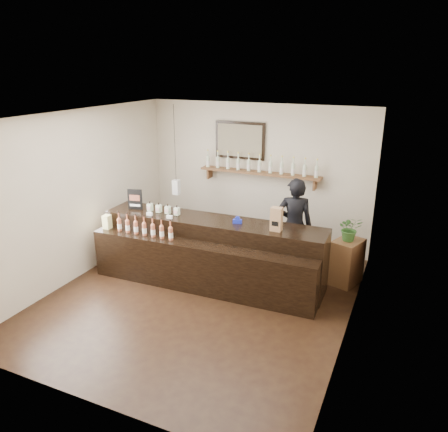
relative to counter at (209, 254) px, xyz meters
name	(u,v)px	position (x,y,z in m)	size (l,w,h in m)	color
ground	(200,297)	(0.11, -0.56, -0.50)	(5.00, 5.00, 0.00)	black
room_shell	(198,193)	(0.11, -0.56, 1.21)	(5.00, 5.00, 5.00)	beige
back_wall_decor	(247,158)	(-0.04, 1.81, 1.26)	(2.66, 0.96, 1.69)	brown
counter	(209,254)	(0.00, 0.00, 0.00)	(3.81, 1.11, 1.23)	black
promo_sign	(135,199)	(-1.46, 0.07, 0.74)	(0.26, 0.08, 0.37)	black
paper_bag	(276,219)	(1.12, 0.08, 0.75)	(0.17, 0.13, 0.37)	#956A48
tape_dispenser	(237,221)	(0.45, 0.14, 0.61)	(0.16, 0.09, 0.12)	#1826AD
side_cabinet	(347,262)	(2.11, 0.88, -0.12)	(0.53, 0.62, 0.76)	brown
potted_plant	(350,228)	(2.11, 0.88, 0.47)	(0.37, 0.32, 0.42)	#346327
shopkeeper	(294,219)	(1.16, 0.99, 0.46)	(0.69, 0.46, 1.91)	black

